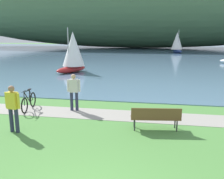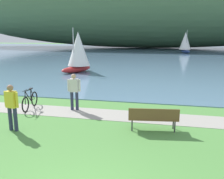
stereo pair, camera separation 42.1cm
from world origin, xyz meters
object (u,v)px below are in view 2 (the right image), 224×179
Objects in this scene: sailboat_nearest_to_shore at (78,52)px; sailboat_mid_bay at (185,42)px; park_bench_near_camera at (153,117)px; person_at_shoreline at (74,90)px; bicycle_leaning_near_bench at (30,101)px; person_on_the_grass at (12,105)px.

sailboat_nearest_to_shore is 30.93m from sailboat_mid_bay.
park_bench_near_camera is at bearing -59.77° from sailboat_nearest_to_shore.
park_bench_near_camera is 1.08× the size of person_at_shoreline.
bicycle_leaning_near_bench is at bearing -103.86° from sailboat_mid_bay.
bicycle_leaning_near_bench is (-5.82, 1.50, -0.12)m from park_bench_near_camera.
park_bench_near_camera is 1.08× the size of person_on_the_grass.
person_on_the_grass is 0.42× the size of sailboat_nearest_to_shore.
bicycle_leaning_near_bench is at bearing 107.97° from person_on_the_grass.
person_at_shoreline is at bearing 154.54° from park_bench_near_camera.
sailboat_nearest_to_shore reaches higher than person_at_shoreline.
person_at_shoreline reaches higher than bicycle_leaning_near_bench.
sailboat_nearest_to_shore is (-3.87, 11.24, 0.97)m from person_at_shoreline.
person_on_the_grass is at bearing -102.00° from sailboat_mid_bay.
park_bench_near_camera is 0.46× the size of sailboat_nearest_to_shore.
sailboat_mid_bay is at bearing 78.96° from person_at_shoreline.
sailboat_nearest_to_shore is at bearing 120.23° from park_bench_near_camera.
park_bench_near_camera is 15.11m from sailboat_nearest_to_shore.
park_bench_near_camera is at bearing -14.40° from bicycle_leaning_near_bench.
person_on_the_grass is (0.83, -2.55, 0.58)m from bicycle_leaning_near_bench.
bicycle_leaning_near_bench is 2.74m from person_on_the_grass.
sailboat_mid_bay is at bearing 78.00° from person_on_the_grass.
sailboat_nearest_to_shore is 0.92× the size of sailboat_mid_bay.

